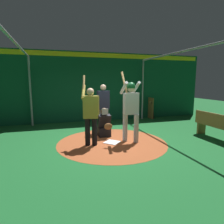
{
  "coord_description": "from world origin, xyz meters",
  "views": [
    {
      "loc": [
        5.5,
        -1.69,
        1.86
      ],
      "look_at": [
        0.0,
        0.0,
        0.95
      ],
      "focal_mm": 31.19,
      "sensor_mm": 36.0,
      "label": 1
    }
  ],
  "objects_px": {
    "catcher": "(104,125)",
    "bench": "(220,126)",
    "home_plate": "(112,142)",
    "visitor": "(91,113)",
    "umpire": "(103,105)",
    "batter": "(131,106)",
    "bat_rack": "(150,108)"
  },
  "relations": [
    {
      "from": "batter",
      "to": "catcher",
      "type": "distance_m",
      "value": 1.25
    },
    {
      "from": "home_plate",
      "to": "catcher",
      "type": "height_order",
      "value": "catcher"
    },
    {
      "from": "umpire",
      "to": "visitor",
      "type": "bearing_deg",
      "value": -27.74
    },
    {
      "from": "umpire",
      "to": "visitor",
      "type": "height_order",
      "value": "visitor"
    },
    {
      "from": "visitor",
      "to": "catcher",
      "type": "bearing_deg",
      "value": 155.91
    },
    {
      "from": "umpire",
      "to": "home_plate",
      "type": "bearing_deg",
      "value": -3.46
    },
    {
      "from": "batter",
      "to": "bat_rack",
      "type": "relative_size",
      "value": 2.06
    },
    {
      "from": "batter",
      "to": "catcher",
      "type": "xyz_separation_m",
      "value": [
        -0.8,
        -0.62,
        -0.74
      ]
    },
    {
      "from": "home_plate",
      "to": "bat_rack",
      "type": "bearing_deg",
      "value": 137.41
    },
    {
      "from": "batter",
      "to": "visitor",
      "type": "relative_size",
      "value": 1.06
    },
    {
      "from": "home_plate",
      "to": "catcher",
      "type": "distance_m",
      "value": 0.82
    },
    {
      "from": "home_plate",
      "to": "bench",
      "type": "bearing_deg",
      "value": 77.14
    },
    {
      "from": "home_plate",
      "to": "catcher",
      "type": "xyz_separation_m",
      "value": [
        -0.73,
        -0.05,
        0.38
      ]
    },
    {
      "from": "umpire",
      "to": "bat_rack",
      "type": "height_order",
      "value": "umpire"
    },
    {
      "from": "catcher",
      "to": "umpire",
      "type": "distance_m",
      "value": 0.88
    },
    {
      "from": "home_plate",
      "to": "batter",
      "type": "distance_m",
      "value": 1.25
    },
    {
      "from": "catcher",
      "to": "batter",
      "type": "bearing_deg",
      "value": 37.6
    },
    {
      "from": "bat_rack",
      "to": "bench",
      "type": "bearing_deg",
      "value": 3.98
    },
    {
      "from": "home_plate",
      "to": "catcher",
      "type": "relative_size",
      "value": 0.43
    },
    {
      "from": "catcher",
      "to": "bench",
      "type": "relative_size",
      "value": 0.51
    },
    {
      "from": "bat_rack",
      "to": "home_plate",
      "type": "bearing_deg",
      "value": -42.59
    },
    {
      "from": "catcher",
      "to": "umpire",
      "type": "relative_size",
      "value": 0.56
    },
    {
      "from": "bench",
      "to": "catcher",
      "type": "bearing_deg",
      "value": -113.81
    },
    {
      "from": "catcher",
      "to": "visitor",
      "type": "distance_m",
      "value": 1.15
    },
    {
      "from": "bat_rack",
      "to": "umpire",
      "type": "bearing_deg",
      "value": -56.63
    },
    {
      "from": "visitor",
      "to": "home_plate",
      "type": "bearing_deg",
      "value": 108.66
    },
    {
      "from": "batter",
      "to": "catcher",
      "type": "relative_size",
      "value": 2.2
    },
    {
      "from": "home_plate",
      "to": "umpire",
      "type": "bearing_deg",
      "value": 176.54
    },
    {
      "from": "batter",
      "to": "bat_rack",
      "type": "bearing_deg",
      "value": 143.82
    },
    {
      "from": "catcher",
      "to": "umpire",
      "type": "xyz_separation_m",
      "value": [
        -0.63,
        0.13,
        0.6
      ]
    },
    {
      "from": "batter",
      "to": "home_plate",
      "type": "bearing_deg",
      "value": -97.11
    },
    {
      "from": "bat_rack",
      "to": "bench",
      "type": "xyz_separation_m",
      "value": [
        4.08,
        0.28,
        -0.04
      ]
    }
  ]
}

